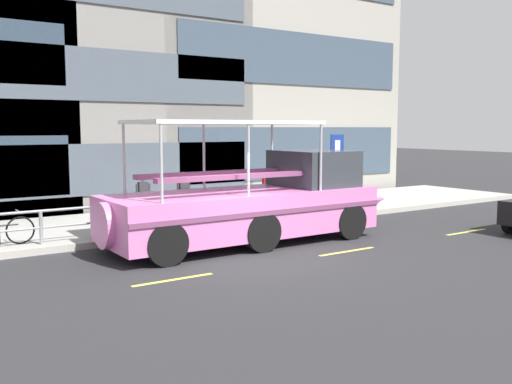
% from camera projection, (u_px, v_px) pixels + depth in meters
% --- Properties ---
extents(ground_plane, '(120.00, 120.00, 0.00)m').
position_uv_depth(ground_plane, '(249.00, 257.00, 13.68)').
color(ground_plane, '#2B2B2D').
extents(sidewalk, '(32.00, 4.80, 0.18)m').
position_uv_depth(sidewalk, '(153.00, 222.00, 18.28)').
color(sidewalk, '#A8A59E').
rests_on(sidewalk, ground_plane).
extents(curb_edge, '(32.00, 0.18, 0.18)m').
position_uv_depth(curb_edge, '(189.00, 234.00, 16.23)').
color(curb_edge, '#B2ADA3').
rests_on(curb_edge, ground_plane).
extents(lane_centreline, '(25.80, 0.12, 0.01)m').
position_uv_depth(lane_centreline, '(269.00, 264.00, 12.97)').
color(lane_centreline, '#DBD64C').
rests_on(lane_centreline, ground_plane).
extents(curb_guardrail, '(12.32, 0.09, 0.88)m').
position_uv_depth(curb_guardrail, '(196.00, 208.00, 16.67)').
color(curb_guardrail, gray).
rests_on(curb_guardrail, sidewalk).
extents(parking_sign, '(0.60, 0.12, 2.68)m').
position_uv_depth(parking_sign, '(336.00, 159.00, 20.20)').
color(parking_sign, '#4C4F54').
rests_on(parking_sign, sidewalk).
extents(duck_tour_boat, '(9.30, 2.62, 3.28)m').
position_uv_depth(duck_tour_boat, '(259.00, 203.00, 15.49)').
color(duck_tour_boat, pink).
rests_on(duck_tour_boat, ground_plane).
extents(pedestrian_near_bow, '(0.34, 0.31, 1.51)m').
position_uv_depth(pedestrian_near_bow, '(265.00, 186.00, 19.50)').
color(pedestrian_near_bow, '#1E2338').
rests_on(pedestrian_near_bow, sidewalk).
extents(pedestrian_mid_left, '(0.46, 0.22, 1.58)m').
position_uv_depth(pedestrian_mid_left, '(184.00, 192.00, 17.34)').
color(pedestrian_mid_left, black).
rests_on(pedestrian_mid_left, sidewalk).
extents(pedestrian_mid_right, '(0.45, 0.21, 1.56)m').
position_uv_depth(pedestrian_mid_right, '(143.00, 195.00, 16.84)').
color(pedestrian_mid_right, '#1E2338').
rests_on(pedestrian_mid_right, sidewalk).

